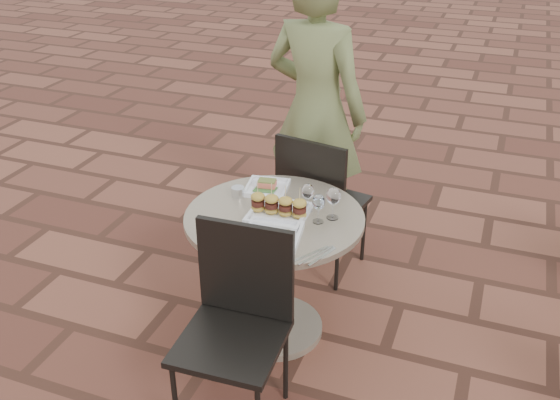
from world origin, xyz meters
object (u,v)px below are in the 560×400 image
(cafe_table, at_px, (275,256))
(diner, at_px, (316,112))
(plate_tuna, at_px, (272,235))
(plate_salmon, at_px, (267,187))
(plate_sliders, at_px, (279,209))
(chair_far, at_px, (318,195))
(chair_near, at_px, (238,311))

(cafe_table, bearing_deg, diner, 95.84)
(cafe_table, bearing_deg, plate_tuna, -71.52)
(cafe_table, relative_size, plate_tuna, 3.03)
(plate_salmon, xyz_separation_m, plate_tuna, (0.20, -0.44, -0.00))
(plate_salmon, bearing_deg, diner, 87.26)
(plate_sliders, bearing_deg, plate_salmon, 123.02)
(cafe_table, xyz_separation_m, plate_tuna, (0.07, -0.20, 0.26))
(plate_salmon, relative_size, plate_tuna, 0.84)
(diner, bearing_deg, chair_far, 123.40)
(cafe_table, relative_size, chair_near, 0.97)
(cafe_table, distance_m, plate_sliders, 0.29)
(diner, height_order, plate_tuna, diner)
(plate_sliders, height_order, plate_tuna, plate_sliders)
(plate_sliders, distance_m, plate_tuna, 0.20)
(chair_near, distance_m, plate_tuna, 0.40)
(plate_sliders, bearing_deg, diner, 97.27)
(diner, height_order, plate_sliders, diner)
(chair_far, bearing_deg, plate_tuna, 102.13)
(cafe_table, height_order, chair_far, chair_far)
(plate_sliders, bearing_deg, cafe_table, 160.71)
(cafe_table, height_order, diner, diner)
(cafe_table, height_order, plate_sliders, plate_sliders)
(diner, bearing_deg, cafe_table, 108.26)
(chair_far, xyz_separation_m, plate_sliders, (-0.02, -0.61, 0.22))
(cafe_table, distance_m, diner, 1.07)
(chair_far, height_order, plate_tuna, chair_far)
(chair_far, height_order, chair_near, same)
(cafe_table, height_order, chair_near, chair_near)
(diner, bearing_deg, plate_salmon, 99.68)
(chair_near, distance_m, plate_salmon, 0.83)
(diner, bearing_deg, chair_near, 107.70)
(chair_near, height_order, plate_salmon, chair_near)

